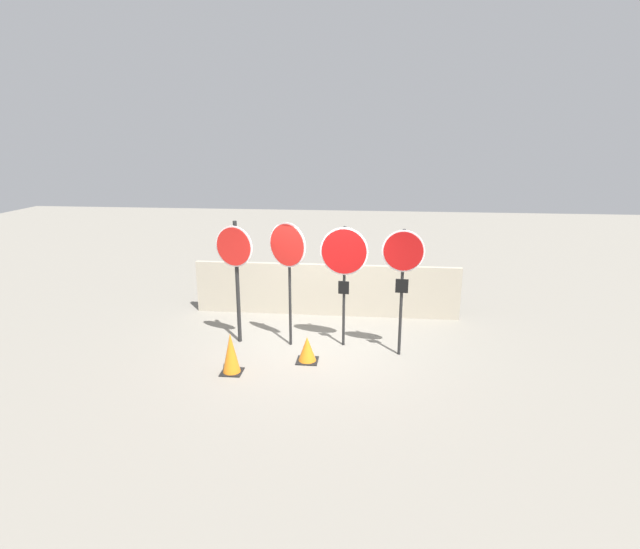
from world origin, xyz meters
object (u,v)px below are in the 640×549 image
stop_sign_0 (235,259)px  stop_sign_1 (288,253)px  stop_sign_3 (403,263)px  traffic_cone_1 (231,353)px  stop_sign_2 (344,258)px  traffic_cone_0 (307,349)px

stop_sign_0 → stop_sign_1: 1.10m
stop_sign_3 → traffic_cone_1: 3.59m
stop_sign_2 → stop_sign_3: 1.18m
stop_sign_0 → traffic_cone_1: 2.00m
stop_sign_0 → traffic_cone_1: size_ratio=3.34×
traffic_cone_0 → stop_sign_1: bearing=123.1°
stop_sign_0 → stop_sign_3: bearing=11.3°
stop_sign_0 → stop_sign_3: (3.32, -0.31, 0.10)m
traffic_cone_0 → stop_sign_0: bearing=153.6°
stop_sign_1 → traffic_cone_0: size_ratio=5.12×
stop_sign_3 → stop_sign_0: bearing=179.2°
stop_sign_3 → traffic_cone_0: size_ratio=5.02×
stop_sign_1 → stop_sign_3: 2.25m
stop_sign_1 → stop_sign_3: size_ratio=1.02×
stop_sign_2 → stop_sign_3: bearing=-11.2°
stop_sign_3 → traffic_cone_1: size_ratio=3.28×
traffic_cone_0 → traffic_cone_1: traffic_cone_1 is taller
stop_sign_1 → traffic_cone_0: (0.47, -0.72, -1.72)m
stop_sign_1 → stop_sign_2: 1.12m
traffic_cone_0 → traffic_cone_1: 1.46m
stop_sign_0 → stop_sign_1: bearing=13.8°
stop_sign_0 → traffic_cone_0: bearing=-9.8°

